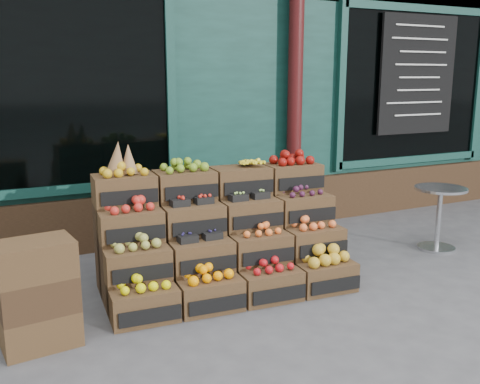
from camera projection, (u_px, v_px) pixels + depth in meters
name	position (u px, v px, depth m)	size (l,w,h in m)	color
ground	(297.00, 303.00, 4.55)	(60.00, 60.00, 0.00)	#4A4A4D
shop_facade	(131.00, 43.00, 8.53)	(12.00, 6.24, 4.80)	#113A32
crate_display	(221.00, 242.00, 4.85)	(2.23, 1.20, 1.35)	#49321C
spare_crates	(37.00, 294.00, 3.75)	(0.56, 0.42, 0.78)	#49321C
bistro_table	(439.00, 211.00, 5.88)	(0.56, 0.56, 0.70)	silver
shopkeeper	(82.00, 148.00, 6.29)	(0.77, 0.51, 2.11)	#175329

